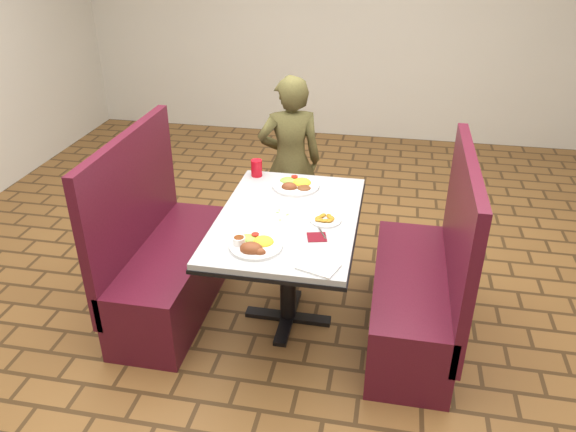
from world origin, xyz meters
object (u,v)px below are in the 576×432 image
object	(u,v)px
near_dinner_plate	(255,243)
red_tumbler	(257,168)
booth_bench_left	(166,263)
far_dinner_plate	(296,183)
plantain_plate	(326,219)
booth_bench_right	(420,291)
diner_person	(290,162)
dining_table	(288,230)

from	to	relation	value
near_dinner_plate	red_tumbler	bearing A→B (deg)	103.12
near_dinner_plate	red_tumbler	world-z (taller)	red_tumbler
booth_bench_left	far_dinner_plate	bearing A→B (deg)	27.26
near_dinner_plate	plantain_plate	size ratio (longest dim) A/B	1.57
far_dinner_plate	plantain_plate	xyz separation A→B (m)	(0.25, -0.42, -0.02)
near_dinner_plate	red_tumbler	distance (m)	0.93
booth_bench_right	red_tumbler	xyz separation A→B (m)	(-1.11, 0.52, 0.48)
diner_person	red_tumbler	world-z (taller)	diner_person
plantain_plate	far_dinner_plate	bearing A→B (deg)	120.64
dining_table	far_dinner_plate	distance (m)	0.42
near_dinner_plate	far_dinner_plate	distance (m)	0.78
plantain_plate	red_tumbler	bearing A→B (deg)	134.78
booth_bench_left	diner_person	bearing A→B (deg)	58.48
dining_table	red_tumbler	bearing A→B (deg)	121.09
dining_table	booth_bench_right	world-z (taller)	booth_bench_right
dining_table	near_dinner_plate	bearing A→B (deg)	-105.38
far_dinner_plate	plantain_plate	bearing A→B (deg)	-59.36
red_tumbler	far_dinner_plate	bearing A→B (deg)	-23.07
booth_bench_right	diner_person	bearing A→B (deg)	134.11
plantain_plate	red_tumbler	xyz separation A→B (m)	(-0.54, 0.54, 0.04)
booth_bench_right	plantain_plate	distance (m)	0.72
booth_bench_right	near_dinner_plate	bearing A→B (deg)	-157.18
far_dinner_plate	red_tumbler	distance (m)	0.32
booth_bench_left	red_tumbler	distance (m)	0.86
diner_person	dining_table	bearing A→B (deg)	81.75
booth_bench_right	red_tumbler	size ratio (longest dim) A/B	10.71
booth_bench_left	booth_bench_right	bearing A→B (deg)	0.00
diner_person	red_tumbler	size ratio (longest dim) A/B	11.74
near_dinner_plate	diner_person	bearing A→B (deg)	93.10
booth_bench_right	far_dinner_plate	xyz separation A→B (m)	(-0.82, 0.40, 0.45)
dining_table	red_tumbler	size ratio (longest dim) A/B	10.82
booth_bench_right	diner_person	world-z (taller)	diner_person
diner_person	near_dinner_plate	distance (m)	1.40
booth_bench_left	booth_bench_right	world-z (taller)	same
booth_bench_left	diner_person	xyz separation A→B (m)	(0.62, 1.01, 0.33)
booth_bench_right	booth_bench_left	bearing A→B (deg)	180.00
dining_table	booth_bench_left	world-z (taller)	booth_bench_left
diner_person	plantain_plate	xyz separation A→B (m)	(0.40, -1.03, 0.10)
red_tumbler	booth_bench_right	bearing A→B (deg)	-25.12
booth_bench_left	near_dinner_plate	xyz separation A→B (m)	(0.69, -0.38, 0.45)
booth_bench_right	far_dinner_plate	bearing A→B (deg)	154.18
near_dinner_plate	plantain_plate	world-z (taller)	near_dinner_plate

